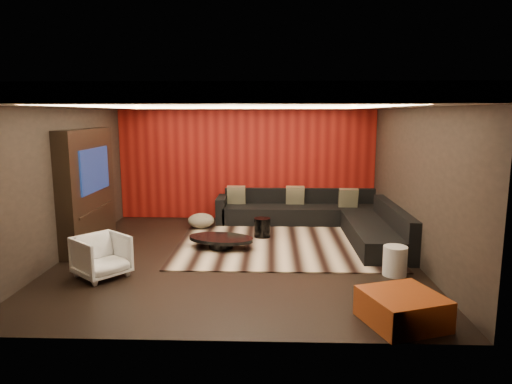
{
  "coord_description": "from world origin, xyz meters",
  "views": [
    {
      "loc": [
        0.57,
        -7.67,
        2.48
      ],
      "look_at": [
        0.3,
        0.6,
        1.05
      ],
      "focal_mm": 32.0,
      "sensor_mm": 36.0,
      "label": 1
    }
  ],
  "objects_px": {
    "drum_stool": "(262,228)",
    "armchair": "(102,256)",
    "white_side_table": "(395,261)",
    "orange_ottoman": "(402,309)",
    "coffee_table": "(221,242)",
    "sectional_sofa": "(325,219)"
  },
  "relations": [
    {
      "from": "white_side_table",
      "to": "drum_stool",
      "type": "bearing_deg",
      "value": 135.28
    },
    {
      "from": "drum_stool",
      "to": "coffee_table",
      "type": "bearing_deg",
      "value": -134.0
    },
    {
      "from": "coffee_table",
      "to": "drum_stool",
      "type": "bearing_deg",
      "value": 46.0
    },
    {
      "from": "drum_stool",
      "to": "white_side_table",
      "type": "relative_size",
      "value": 0.84
    },
    {
      "from": "orange_ottoman",
      "to": "coffee_table",
      "type": "bearing_deg",
      "value": 130.11
    },
    {
      "from": "coffee_table",
      "to": "armchair",
      "type": "bearing_deg",
      "value": -137.64
    },
    {
      "from": "sectional_sofa",
      "to": "orange_ottoman",
      "type": "bearing_deg",
      "value": -84.57
    },
    {
      "from": "drum_stool",
      "to": "white_side_table",
      "type": "bearing_deg",
      "value": -44.72
    },
    {
      "from": "orange_ottoman",
      "to": "armchair",
      "type": "height_order",
      "value": "armchair"
    },
    {
      "from": "white_side_table",
      "to": "sectional_sofa",
      "type": "xyz_separation_m",
      "value": [
        -0.77,
        2.7,
        0.03
      ]
    },
    {
      "from": "drum_stool",
      "to": "sectional_sofa",
      "type": "height_order",
      "value": "sectional_sofa"
    },
    {
      "from": "coffee_table",
      "to": "armchair",
      "type": "distance_m",
      "value": 2.26
    },
    {
      "from": "white_side_table",
      "to": "orange_ottoman",
      "type": "relative_size",
      "value": 0.55
    },
    {
      "from": "drum_stool",
      "to": "armchair",
      "type": "distance_m",
      "value": 3.33
    },
    {
      "from": "coffee_table",
      "to": "sectional_sofa",
      "type": "height_order",
      "value": "sectional_sofa"
    },
    {
      "from": "drum_stool",
      "to": "sectional_sofa",
      "type": "relative_size",
      "value": 0.11
    },
    {
      "from": "orange_ottoman",
      "to": "armchair",
      "type": "xyz_separation_m",
      "value": [
        -4.16,
        1.44,
        0.14
      ]
    },
    {
      "from": "coffee_table",
      "to": "orange_ottoman",
      "type": "distance_m",
      "value": 3.87
    },
    {
      "from": "armchair",
      "to": "coffee_table",
      "type": "bearing_deg",
      "value": -7.39
    },
    {
      "from": "sectional_sofa",
      "to": "armchair",
      "type": "bearing_deg",
      "value": -142.04
    },
    {
      "from": "drum_stool",
      "to": "white_side_table",
      "type": "xyz_separation_m",
      "value": [
        2.1,
        -2.08,
        0.02
      ]
    },
    {
      "from": "coffee_table",
      "to": "sectional_sofa",
      "type": "relative_size",
      "value": 0.34
    }
  ]
}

